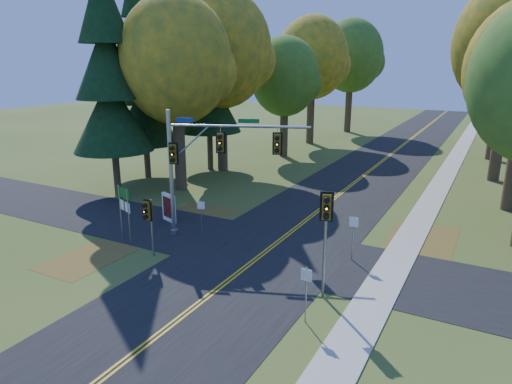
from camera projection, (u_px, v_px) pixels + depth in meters
The scene contains 26 objects.
ground at pixel (250, 264), 22.11m from camera, with size 160.00×160.00×0.00m, color #3B501C.
road_main at pixel (250, 264), 22.10m from camera, with size 8.00×160.00×0.02m, color black.
road_cross at pixel (268, 250), 23.80m from camera, with size 60.00×6.00×0.02m, color black.
centerline_left at pixel (248, 263), 22.15m from camera, with size 0.10×160.00×0.01m, color gold.
centerline_right at pixel (252, 264), 22.05m from camera, with size 0.10×160.00×0.01m, color gold.
sidewalk_east at pixel (378, 293), 19.27m from camera, with size 1.60×160.00×0.06m, color #9E998E.
leaf_patch_w_near at pixel (190, 219), 28.45m from camera, with size 4.00×6.00×0.00m, color brown.
leaf_patch_e at pixel (417, 247), 24.08m from camera, with size 3.50×8.00×0.00m, color brown.
leaf_patch_w_far at pixel (91, 256), 22.99m from camera, with size 3.00×5.00×0.00m, color brown.
tree_w_a at pixel (177, 61), 32.49m from camera, with size 8.00×8.00×14.15m.
tree_w_b at pixel (222, 50), 38.36m from camera, with size 8.60×8.60×15.38m.
tree_w_c at pixel (286, 77), 44.95m from camera, with size 6.80×6.80×11.91m.
tree_w_d at pixel (313, 58), 52.08m from camera, with size 8.20×8.20×14.56m.
tree_e_d at pixel (502, 74), 43.39m from camera, with size 7.00×7.00×12.32m.
tree_w_e at pixel (352, 56), 60.66m from camera, with size 8.40×8.40×14.97m.
pine_a at pixel (107, 65), 31.25m from camera, with size 5.60×5.60×19.48m.
pine_b at pixel (142, 78), 36.45m from camera, with size 5.60×5.60×17.31m.
pine_c at pixel (208, 58), 38.88m from camera, with size 5.60×5.60×20.56m.
traffic_mast at pixel (204, 158), 24.36m from camera, with size 7.28×3.11×7.02m.
east_signal_pole at pixel (326, 219), 17.95m from camera, with size 0.52×0.62×4.63m.
ped_signal_pole at pixel (148, 215), 22.24m from camera, with size 0.48×0.55×3.04m.
route_sign_cluster at pixel (124, 203), 24.42m from camera, with size 1.35×0.56×3.07m.
info_kiosk at pixel (169, 208), 27.73m from camera, with size 1.25×0.60×1.76m.
reg_sign_e_north at pixel (353, 230), 22.12m from camera, with size 0.44×0.07×2.32m.
reg_sign_e_south at pixel (306, 285), 16.80m from camera, with size 0.43×0.07×2.25m.
reg_sign_w at pixel (201, 212), 25.31m from camera, with size 0.38×0.18×2.09m.
Camera 1 is at (9.89, -17.70, 9.49)m, focal length 32.00 mm.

